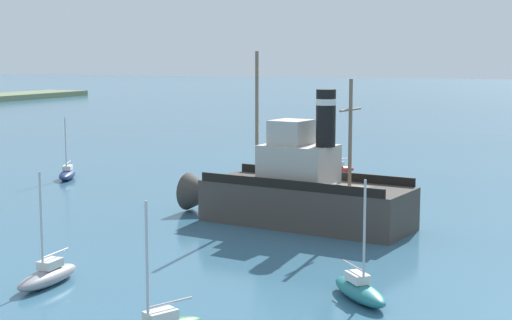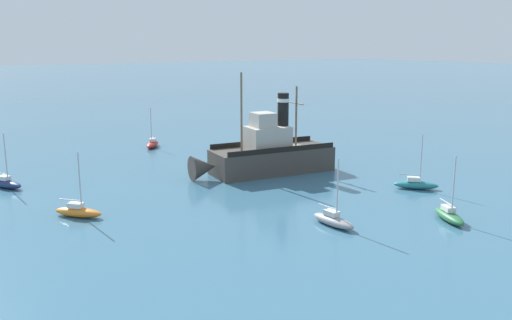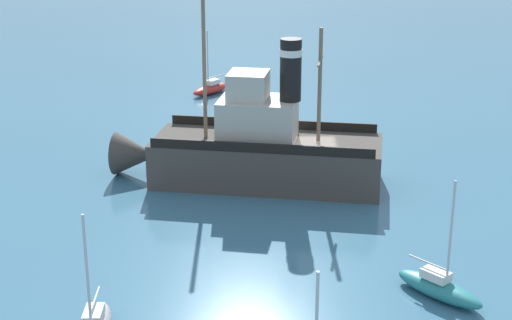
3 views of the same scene
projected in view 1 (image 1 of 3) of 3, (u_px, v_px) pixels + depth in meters
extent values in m
plane|color=#38667F|center=(342.00, 231.00, 43.49)|extent=(600.00, 600.00, 0.00)
cube|color=#423D38|center=(306.00, 204.00, 44.77)|extent=(6.05, 12.50, 2.40)
cone|color=#423D38|center=(203.00, 193.00, 48.51)|extent=(2.67, 2.71, 2.35)
cube|color=#B2ADA3|center=(299.00, 164.00, 44.73)|extent=(3.53, 4.38, 2.20)
cube|color=#B2ADA3|center=(291.00, 132.00, 44.75)|extent=(2.46, 2.29, 1.40)
cylinder|color=black|center=(326.00, 118.00, 43.49)|extent=(1.10, 1.10, 3.20)
cylinder|color=silver|center=(326.00, 102.00, 43.37)|extent=(1.16, 1.16, 0.35)
cylinder|color=#75604C|center=(257.00, 116.00, 45.83)|extent=(0.20, 0.20, 7.50)
cylinder|color=#75604C|center=(350.00, 134.00, 42.81)|extent=(0.20, 0.20, 6.00)
cylinder|color=#75604C|center=(351.00, 110.00, 42.64)|extent=(2.59, 0.49, 0.12)
cube|color=black|center=(288.00, 185.00, 42.76)|extent=(1.72, 11.30, 0.50)
cube|color=black|center=(323.00, 175.00, 46.40)|extent=(1.72, 11.30, 0.50)
ellipsoid|color=navy|center=(67.00, 175.00, 61.63)|extent=(3.89, 2.69, 0.70)
cube|color=silver|center=(68.00, 168.00, 61.76)|extent=(1.27, 1.07, 0.36)
cylinder|color=#B7B7BC|center=(66.00, 144.00, 61.01)|extent=(0.10, 0.10, 4.20)
cylinder|color=#B7B7BC|center=(68.00, 162.00, 62.11)|extent=(1.64, 0.88, 0.08)
cube|color=silver|center=(161.00, 315.00, 26.58)|extent=(1.27, 1.06, 0.36)
cylinder|color=#B7B7BC|center=(147.00, 263.00, 26.01)|extent=(0.10, 0.10, 4.20)
cylinder|color=#B7B7BC|center=(170.00, 303.00, 26.79)|extent=(1.65, 0.86, 0.08)
ellipsoid|color=#23757A|center=(360.00, 292.00, 31.04)|extent=(3.52, 3.41, 0.70)
cube|color=silver|center=(358.00, 277.00, 31.16)|extent=(1.24, 1.22, 0.36)
cylinder|color=#B7B7BC|center=(364.00, 233.00, 30.44)|extent=(0.10, 0.10, 4.20)
cylinder|color=#B7B7BC|center=(353.00, 266.00, 31.48)|extent=(1.36, 1.29, 0.08)
ellipsoid|color=gray|center=(48.00, 277.00, 33.09)|extent=(3.84, 1.25, 0.70)
cube|color=silver|center=(50.00, 264.00, 33.21)|extent=(1.12, 0.68, 0.36)
cylinder|color=#B7B7BC|center=(41.00, 222.00, 32.49)|extent=(0.10, 0.10, 4.20)
cylinder|color=#B7B7BC|center=(55.00, 253.00, 33.53)|extent=(1.80, 0.15, 0.08)
ellipsoid|color=#B22823|center=(335.00, 170.00, 63.95)|extent=(3.68, 3.19, 0.70)
cube|color=silver|center=(337.00, 164.00, 63.98)|extent=(1.26, 1.18, 0.36)
cylinder|color=#B7B7BC|center=(332.00, 141.00, 63.49)|extent=(0.10, 0.10, 4.20)
cylinder|color=#B7B7BC|center=(341.00, 159.00, 64.12)|extent=(1.47, 1.16, 0.08)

